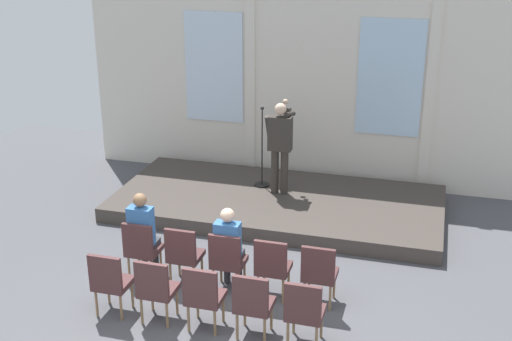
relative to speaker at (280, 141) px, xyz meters
The scene contains 17 objects.
ground_plane 4.52m from the speaker, 89.77° to the right, with size 15.15×15.15×0.00m, color #4C4C51.
rear_partition 1.61m from the speaker, 88.36° to the left, with size 8.73×0.14×3.71m.
stage_platform 1.15m from the speaker, 85.22° to the right, with size 5.90×2.79×0.27m, color #3F3833.
speaker is the anchor object (origin of this frame).
mic_stand 0.81m from the speaker, 148.78° to the left, with size 0.28×0.28×1.55m.
chair_r0_c0 3.50m from the speaker, 112.32° to the right, with size 0.46×0.44×0.94m.
audience_r0_c0 3.39m from the speaker, 112.83° to the right, with size 0.36×0.39×1.36m.
chair_r0_c1 3.31m from the speaker, 101.45° to the right, with size 0.46×0.44×0.94m.
chair_r0_c2 3.25m from the speaker, 89.69° to the right, with size 0.46×0.44×0.94m.
audience_r0_c2 3.13m from the speaker, 89.68° to the right, with size 0.36×0.39×1.29m.
chair_r0_c3 3.32m from the speaker, 77.95° to the right, with size 0.46×0.44×0.94m.
chair_r0_c4 3.51m from the speaker, 67.15° to the right, with size 0.46×0.44×0.94m.
chair_r1_c0 4.41m from the speaker, 107.39° to the right, with size 0.46×0.44×0.94m.
chair_r1_c1 4.26m from the speaker, 98.78° to the right, with size 0.46×0.44×0.94m.
chair_r1_c2 4.21m from the speaker, 89.76° to the right, with size 0.46×0.44×0.94m.
chair_r1_c3 4.27m from the speaker, 80.75° to the right, with size 0.46×0.44×0.94m.
chair_r1_c4 4.42m from the speaker, 72.18° to the right, with size 0.46×0.44×0.94m.
Camera 1 is at (2.65, -6.75, 5.05)m, focal length 46.80 mm.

